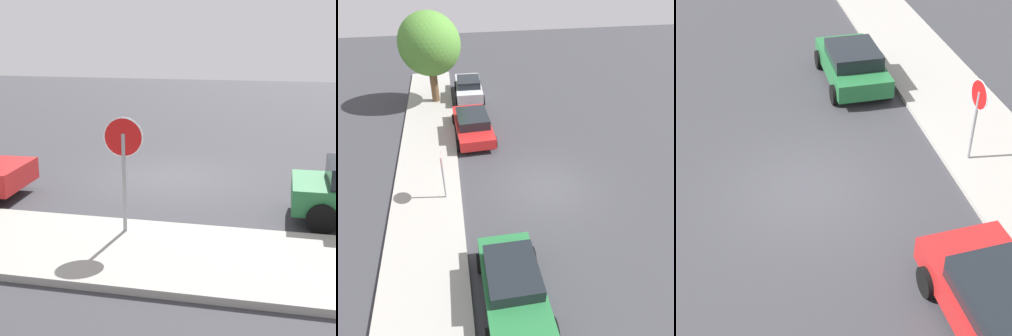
% 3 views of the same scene
% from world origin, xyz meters
% --- Properties ---
extents(ground_plane, '(60.00, 60.00, 0.00)m').
position_xyz_m(ground_plane, '(0.00, 0.00, 0.00)').
color(ground_plane, '#38383D').
extents(sidewalk_curb, '(32.00, 2.95, 0.14)m').
position_xyz_m(sidewalk_curb, '(0.00, 5.32, 0.07)').
color(sidewalk_curb, '#9E9B93').
rests_on(sidewalk_curb, ground_plane).
extents(stop_sign, '(0.79, 0.08, 2.47)m').
position_xyz_m(stop_sign, '(-0.15, 4.49, 1.70)').
color(stop_sign, gray).
rests_on(stop_sign, ground_plane).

